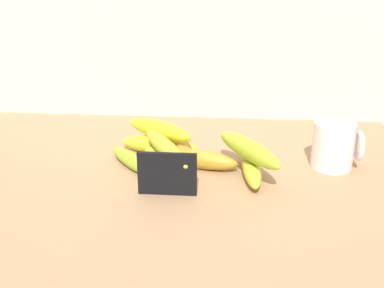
{
  "coord_description": "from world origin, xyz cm",
  "views": [
    {
      "loc": [
        14.45,
        -88.51,
        44.86
      ],
      "look_at": [
        6.86,
        4.93,
        8.0
      ],
      "focal_mm": 45.11,
      "sensor_mm": 36.0,
      "label": 1
    }
  ],
  "objects_px": {
    "banana_3": "(200,159)",
    "banana_7": "(166,148)",
    "chalkboard_sign": "(167,175)",
    "banana_8": "(159,130)",
    "banana_0": "(182,152)",
    "banana_5": "(251,166)",
    "coffee_mug": "(334,145)",
    "banana_2": "(168,164)",
    "banana_1": "(133,161)",
    "banana_4": "(159,145)",
    "banana_6": "(249,149)"
  },
  "relations": [
    {
      "from": "banana_3",
      "to": "banana_4",
      "type": "bearing_deg",
      "value": 143.52
    },
    {
      "from": "coffee_mug",
      "to": "banana_2",
      "type": "relative_size",
      "value": 0.52
    },
    {
      "from": "chalkboard_sign",
      "to": "banana_2",
      "type": "distance_m",
      "value": 0.09
    },
    {
      "from": "banana_3",
      "to": "banana_8",
      "type": "relative_size",
      "value": 0.95
    },
    {
      "from": "chalkboard_sign",
      "to": "banana_7",
      "type": "distance_m",
      "value": 0.09
    },
    {
      "from": "banana_2",
      "to": "banana_5",
      "type": "distance_m",
      "value": 0.17
    },
    {
      "from": "coffee_mug",
      "to": "banana_6",
      "type": "relative_size",
      "value": 0.5
    },
    {
      "from": "banana_3",
      "to": "banana_0",
      "type": "bearing_deg",
      "value": 139.91
    },
    {
      "from": "banana_1",
      "to": "banana_3",
      "type": "relative_size",
      "value": 1.0
    },
    {
      "from": "banana_1",
      "to": "banana_4",
      "type": "relative_size",
      "value": 0.93
    },
    {
      "from": "coffee_mug",
      "to": "banana_5",
      "type": "height_order",
      "value": "coffee_mug"
    },
    {
      "from": "coffee_mug",
      "to": "banana_8",
      "type": "relative_size",
      "value": 0.58
    },
    {
      "from": "chalkboard_sign",
      "to": "banana_2",
      "type": "xyz_separation_m",
      "value": [
        -0.01,
        0.09,
        -0.02
      ]
    },
    {
      "from": "banana_6",
      "to": "banana_1",
      "type": "bearing_deg",
      "value": 175.81
    },
    {
      "from": "banana_8",
      "to": "banana_0",
      "type": "bearing_deg",
      "value": -25.84
    },
    {
      "from": "banana_2",
      "to": "banana_3",
      "type": "bearing_deg",
      "value": 27.46
    },
    {
      "from": "chalkboard_sign",
      "to": "banana_0",
      "type": "relative_size",
      "value": 0.57
    },
    {
      "from": "coffee_mug",
      "to": "banana_7",
      "type": "height_order",
      "value": "coffee_mug"
    },
    {
      "from": "banana_4",
      "to": "banana_0",
      "type": "bearing_deg",
      "value": -33.59
    },
    {
      "from": "banana_1",
      "to": "banana_5",
      "type": "height_order",
      "value": "banana_5"
    },
    {
      "from": "banana_1",
      "to": "banana_8",
      "type": "relative_size",
      "value": 0.96
    },
    {
      "from": "coffee_mug",
      "to": "banana_1",
      "type": "relative_size",
      "value": 0.61
    },
    {
      "from": "chalkboard_sign",
      "to": "banana_7",
      "type": "relative_size",
      "value": 0.53
    },
    {
      "from": "coffee_mug",
      "to": "banana_1",
      "type": "distance_m",
      "value": 0.42
    },
    {
      "from": "banana_0",
      "to": "banana_8",
      "type": "distance_m",
      "value": 0.07
    },
    {
      "from": "banana_3",
      "to": "banana_7",
      "type": "relative_size",
      "value": 0.79
    },
    {
      "from": "chalkboard_sign",
      "to": "banana_0",
      "type": "height_order",
      "value": "chalkboard_sign"
    },
    {
      "from": "banana_7",
      "to": "banana_5",
      "type": "bearing_deg",
      "value": 6.88
    },
    {
      "from": "coffee_mug",
      "to": "banana_5",
      "type": "relative_size",
      "value": 0.5
    },
    {
      "from": "banana_5",
      "to": "banana_6",
      "type": "distance_m",
      "value": 0.04
    },
    {
      "from": "banana_4",
      "to": "banana_7",
      "type": "bearing_deg",
      "value": -74.49
    },
    {
      "from": "banana_5",
      "to": "banana_1",
      "type": "bearing_deg",
      "value": 177.74
    },
    {
      "from": "banana_7",
      "to": "banana_8",
      "type": "relative_size",
      "value": 1.21
    },
    {
      "from": "banana_0",
      "to": "banana_6",
      "type": "distance_m",
      "value": 0.16
    },
    {
      "from": "banana_1",
      "to": "banana_5",
      "type": "distance_m",
      "value": 0.25
    },
    {
      "from": "banana_3",
      "to": "banana_8",
      "type": "height_order",
      "value": "banana_8"
    },
    {
      "from": "banana_0",
      "to": "banana_5",
      "type": "height_order",
      "value": "banana_0"
    },
    {
      "from": "coffee_mug",
      "to": "banana_3",
      "type": "relative_size",
      "value": 0.61
    },
    {
      "from": "banana_7",
      "to": "banana_3",
      "type": "bearing_deg",
      "value": 32.43
    },
    {
      "from": "banana_5",
      "to": "banana_6",
      "type": "relative_size",
      "value": 1.01
    },
    {
      "from": "banana_3",
      "to": "banana_7",
      "type": "bearing_deg",
      "value": -147.57
    },
    {
      "from": "chalkboard_sign",
      "to": "banana_8",
      "type": "height_order",
      "value": "chalkboard_sign"
    },
    {
      "from": "banana_1",
      "to": "banana_2",
      "type": "relative_size",
      "value": 0.85
    },
    {
      "from": "coffee_mug",
      "to": "banana_7",
      "type": "bearing_deg",
      "value": -168.41
    },
    {
      "from": "banana_1",
      "to": "banana_7",
      "type": "height_order",
      "value": "banana_7"
    },
    {
      "from": "banana_0",
      "to": "banana_2",
      "type": "height_order",
      "value": "banana_2"
    },
    {
      "from": "banana_0",
      "to": "banana_1",
      "type": "height_order",
      "value": "banana_0"
    },
    {
      "from": "banana_3",
      "to": "banana_2",
      "type": "bearing_deg",
      "value": -152.54
    },
    {
      "from": "banana_2",
      "to": "banana_4",
      "type": "height_order",
      "value": "same"
    },
    {
      "from": "chalkboard_sign",
      "to": "banana_3",
      "type": "height_order",
      "value": "chalkboard_sign"
    }
  ]
}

